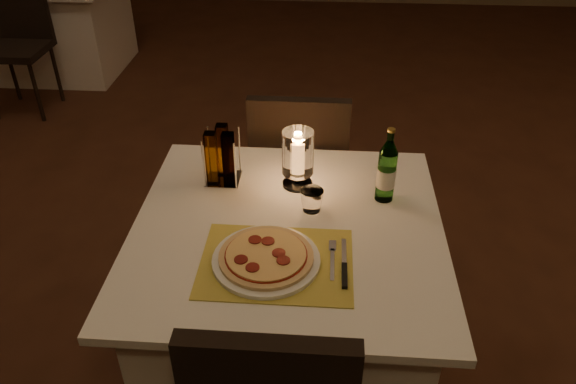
# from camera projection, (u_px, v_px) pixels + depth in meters

# --- Properties ---
(floor) EXTENTS (8.00, 10.00, 0.02)m
(floor) POSITION_uv_depth(u_px,v_px,m) (358.00, 333.00, 2.41)
(floor) COLOR #482517
(floor) RESTS_ON ground
(main_table) EXTENTS (1.00, 1.00, 0.74)m
(main_table) POSITION_uv_depth(u_px,v_px,m) (288.00, 307.00, 2.01)
(main_table) COLOR white
(main_table) RESTS_ON ground
(chair_far) EXTENTS (0.42, 0.42, 0.90)m
(chair_far) POSITION_uv_depth(u_px,v_px,m) (299.00, 162.00, 2.50)
(chair_far) COLOR black
(chair_far) RESTS_ON ground
(placemat) EXTENTS (0.45, 0.34, 0.00)m
(placemat) POSITION_uv_depth(u_px,v_px,m) (276.00, 263.00, 1.66)
(placemat) COLOR gold
(placemat) RESTS_ON main_table
(plate) EXTENTS (0.32, 0.32, 0.01)m
(plate) POSITION_uv_depth(u_px,v_px,m) (266.00, 260.00, 1.65)
(plate) COLOR white
(plate) RESTS_ON placemat
(pizza) EXTENTS (0.28, 0.28, 0.02)m
(pizza) POSITION_uv_depth(u_px,v_px,m) (266.00, 256.00, 1.65)
(pizza) COLOR #D8B77F
(pizza) RESTS_ON plate
(fork) EXTENTS (0.02, 0.18, 0.00)m
(fork) POSITION_uv_depth(u_px,v_px,m) (332.00, 257.00, 1.67)
(fork) COLOR silver
(fork) RESTS_ON placemat
(knife) EXTENTS (0.02, 0.22, 0.01)m
(knife) POSITION_uv_depth(u_px,v_px,m) (344.00, 270.00, 1.62)
(knife) COLOR black
(knife) RESTS_ON placemat
(tumbler) EXTENTS (0.08, 0.08, 0.08)m
(tumbler) POSITION_uv_depth(u_px,v_px,m) (312.00, 200.00, 1.86)
(tumbler) COLOR white
(tumbler) RESTS_ON main_table
(water_bottle) EXTENTS (0.06, 0.06, 0.27)m
(water_bottle) POSITION_uv_depth(u_px,v_px,m) (387.00, 172.00, 1.87)
(water_bottle) COLOR #67A85A
(water_bottle) RESTS_ON main_table
(hurricane_candle) EXTENTS (0.11, 0.11, 0.21)m
(hurricane_candle) POSITION_uv_depth(u_px,v_px,m) (298.00, 155.00, 1.94)
(hurricane_candle) COLOR white
(hurricane_candle) RESTS_ON main_table
(cruet_caddy) EXTENTS (0.12, 0.12, 0.21)m
(cruet_caddy) POSITION_uv_depth(u_px,v_px,m) (221.00, 158.00, 1.97)
(cruet_caddy) COLOR white
(cruet_caddy) RESTS_ON main_table
(neighbor_table_left) EXTENTS (1.00, 1.00, 0.74)m
(neighbor_table_left) POSITION_uv_depth(u_px,v_px,m) (64.00, 26.00, 4.63)
(neighbor_table_left) COLOR white
(neighbor_table_left) RESTS_ON ground
(neighbor_chair_la) EXTENTS (0.42, 0.42, 0.90)m
(neighbor_chair_la) POSITION_uv_depth(u_px,v_px,m) (17.00, 33.00, 3.94)
(neighbor_chair_la) COLOR black
(neighbor_chair_la) RESTS_ON ground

